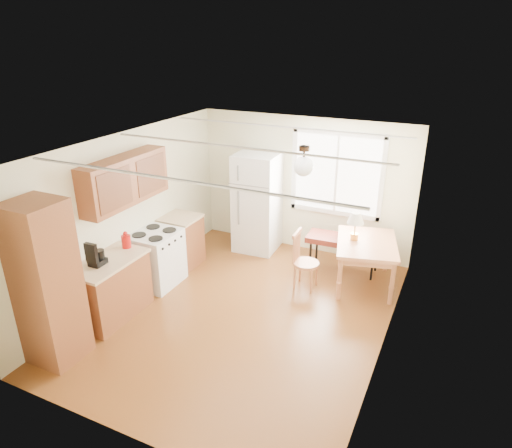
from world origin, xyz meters
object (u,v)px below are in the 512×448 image
Objects in this scene: bench at (344,242)px; chair at (301,256)px; refrigerator at (257,202)px; dining_table at (366,248)px.

chair is at bearing -121.58° from bench.
refrigerator is at bearing 139.05° from chair.
dining_table is at bearing 26.85° from chair.
chair is at bearing -165.68° from dining_table.
bench is at bearing 59.81° from chair.
dining_table is (2.17, -0.52, -0.26)m from refrigerator.
refrigerator is at bearing 152.28° from dining_table.
chair reaches higher than bench.
chair is (-0.92, -0.50, -0.12)m from dining_table.
dining_table is at bearing -16.61° from refrigerator.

